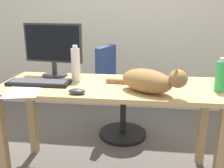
% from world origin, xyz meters
% --- Properties ---
extents(back_wall, '(6.00, 0.04, 2.60)m').
position_xyz_m(back_wall, '(0.00, 1.51, 1.30)').
color(back_wall, beige).
rests_on(back_wall, ground_plane).
extents(desk, '(1.57, 0.61, 0.74)m').
position_xyz_m(desk, '(0.00, 0.00, 0.63)').
color(desk, tan).
rests_on(desk, ground_plane).
extents(office_chair, '(0.50, 0.48, 0.91)m').
position_xyz_m(office_chair, '(-0.00, 0.68, 0.39)').
color(office_chair, black).
rests_on(office_chair, ground_plane).
extents(monitor, '(0.48, 0.20, 0.41)m').
position_xyz_m(monitor, '(-0.47, 0.19, 0.96)').
color(monitor, '#333338').
rests_on(monitor, desk).
extents(keyboard, '(0.44, 0.15, 0.03)m').
position_xyz_m(keyboard, '(-0.50, -0.06, 0.75)').
color(keyboard, black).
rests_on(keyboard, desk).
extents(cat, '(0.52, 0.37, 0.20)m').
position_xyz_m(cat, '(0.27, -0.15, 0.82)').
color(cat, olive).
rests_on(cat, desk).
extents(computer_mouse, '(0.11, 0.06, 0.04)m').
position_xyz_m(computer_mouse, '(-0.18, -0.24, 0.76)').
color(computer_mouse, '#333338').
rests_on(computer_mouse, desk).
extents(paper_sheet, '(0.27, 0.34, 0.00)m').
position_xyz_m(paper_sheet, '(-0.54, -0.22, 0.74)').
color(paper_sheet, white).
rests_on(paper_sheet, desk).
extents(water_bottle, '(0.07, 0.07, 0.27)m').
position_xyz_m(water_bottle, '(-0.26, 0.07, 0.86)').
color(water_bottle, silver).
rests_on(water_bottle, desk).
extents(spray_bottle, '(0.07, 0.07, 0.22)m').
position_xyz_m(spray_bottle, '(0.72, -0.07, 0.84)').
color(spray_bottle, green).
rests_on(spray_bottle, desk).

